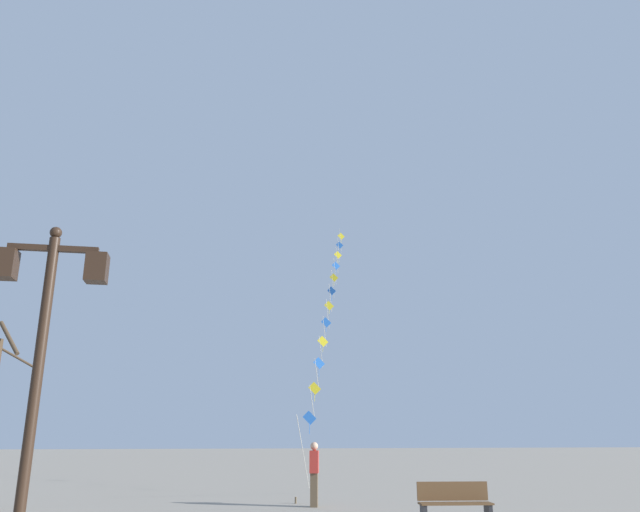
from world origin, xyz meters
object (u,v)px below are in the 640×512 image
Objects in this scene: kite_train at (329,306)px; kite_flyer at (314,472)px; twin_lantern_lamp_post at (43,329)px; park_bench at (455,503)px.

kite_flyer is at bearing -102.85° from kite_train.
twin_lantern_lamp_post reaches higher than park_bench.
park_bench is at bearing 34.47° from twin_lantern_lamp_post.
park_bench is (2.47, -4.11, -0.45)m from kite_flyer.
kite_train is 17.44m from park_bench.
twin_lantern_lamp_post is 2.83× the size of park_bench.
kite_flyer reaches higher than park_bench.
kite_train reaches higher than kite_flyer.
kite_flyer is 4.81m from park_bench.
kite_train is 12.09× the size of park_bench.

